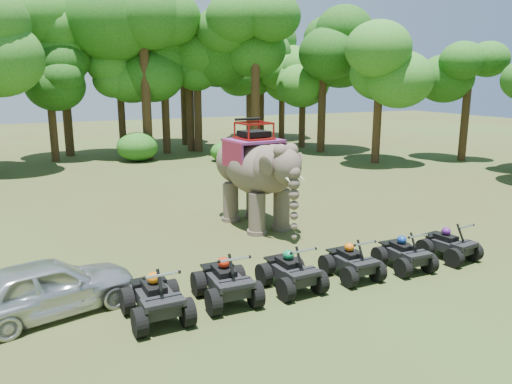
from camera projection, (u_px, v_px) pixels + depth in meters
ground at (273, 261)px, 15.04m from camera, size 110.00×110.00×0.00m
elephant at (255, 173)px, 18.34m from camera, size 2.55×4.89×3.95m
parked_car at (48, 287)px, 11.53m from camera, size 4.24×2.53×1.35m
atv_0 at (156, 292)px, 11.28m from camera, size 1.37×1.85×1.34m
atv_1 at (226, 276)px, 12.22m from camera, size 1.35×1.83×1.34m
atv_2 at (291, 266)px, 12.94m from camera, size 1.35×1.78×1.26m
atv_3 at (352, 257)px, 13.70m from camera, size 1.22×1.64×1.18m
atv_4 at (405, 249)px, 14.34m from camera, size 1.18×1.61×1.18m
atv_5 at (450, 240)px, 15.13m from camera, size 1.39×1.75×1.19m
tree_0 at (121, 107)px, 35.84m from camera, size 4.73×4.73×6.75m
tree_1 at (190, 95)px, 37.07m from camera, size 5.84×5.84×8.34m
tree_2 at (255, 85)px, 33.88m from camera, size 6.95×6.95×9.93m
tree_3 at (322, 87)px, 36.45m from camera, size 6.68×6.68×9.54m
tree_4 at (378, 102)px, 31.74m from camera, size 5.47×5.47×7.81m
tree_5 at (466, 107)px, 32.79m from camera, size 4.97×4.97×7.10m
tree_27 at (51, 108)px, 32.49m from camera, size 4.87×4.87×6.95m
tree_28 at (261, 84)px, 45.33m from camera, size 6.90×6.90×9.86m
tree_29 at (302, 102)px, 39.18m from camera, size 5.04×5.04×7.21m
tree_30 at (64, 81)px, 34.44m from camera, size 7.31×7.31×10.45m
tree_32 at (145, 78)px, 32.93m from camera, size 7.57×7.57×10.82m
tree_33 at (165, 94)px, 35.85m from camera, size 6.03×6.03×8.62m
tree_35 at (249, 94)px, 43.68m from camera, size 5.74×5.74×8.19m
tree_36 at (282, 97)px, 44.77m from camera, size 5.28×5.28×7.54m
tree_37 at (197, 89)px, 36.66m from camera, size 6.43×6.43×9.19m
tree_38 at (184, 91)px, 40.58m from camera, size 6.16×6.16×8.80m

